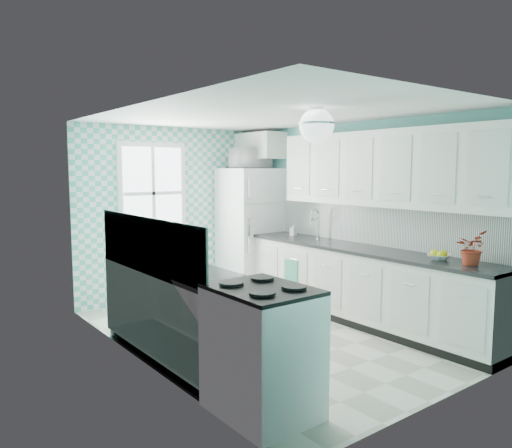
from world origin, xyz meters
TOP-DOWN VIEW (x-y plane):
  - floor at (0.00, 0.00)m, footprint 3.00×4.40m
  - ceiling at (0.00, 0.00)m, footprint 3.00×4.40m
  - wall_back at (0.00, 2.21)m, footprint 3.00×0.02m
  - wall_front at (0.00, -2.21)m, footprint 3.00×0.02m
  - wall_left at (-1.51, 0.00)m, footprint 0.02×4.40m
  - wall_right at (1.51, 0.00)m, footprint 0.02×4.40m
  - accent_wall at (0.00, 2.19)m, footprint 3.00×0.01m
  - window at (-0.35, 2.16)m, footprint 1.04×0.05m
  - backsplash_right at (1.49, -0.40)m, footprint 0.02×3.60m
  - backsplash_left at (-1.49, -0.07)m, footprint 0.02×2.15m
  - upper_cabinets_right at (1.33, -0.60)m, footprint 0.33×3.20m
  - upper_cabinet_fridge at (1.30, 1.83)m, footprint 0.40×0.74m
  - ceiling_light at (0.00, -0.80)m, footprint 0.34×0.34m
  - base_cabinets_right at (1.20, -0.40)m, footprint 0.60×3.60m
  - countertop_right at (1.19, -0.40)m, footprint 0.63×3.60m
  - base_cabinets_left at (-1.20, -0.07)m, footprint 0.60×2.15m
  - countertop_left at (-1.19, -0.07)m, footprint 0.63×2.15m
  - fridge at (1.11, 1.78)m, footprint 0.83×0.82m
  - stove at (-1.20, -1.47)m, footprint 0.66×0.82m
  - sink at (1.20, 0.54)m, footprint 0.44×0.37m
  - rug at (0.36, 0.36)m, footprint 0.89×1.07m
  - dish_towel at (0.89, 0.57)m, footprint 0.02×0.27m
  - fruit_bowl at (1.20, -1.44)m, footprint 0.32×0.32m
  - potted_plant at (1.20, -1.78)m, footprint 0.38×0.35m
  - soap_bottle at (1.25, 0.94)m, footprint 0.09×0.09m
  - microwave at (1.11, 1.78)m, footprint 0.57×0.39m

SIDE VIEW (x-z plane):
  - floor at x=0.00m, z-range -0.02..0.00m
  - rug at x=0.36m, z-range 0.00..0.02m
  - base_cabinets_right at x=1.20m, z-range 0.00..0.90m
  - base_cabinets_left at x=-1.20m, z-range 0.00..0.90m
  - dish_towel at x=0.89m, z-range 0.28..0.68m
  - stove at x=-1.20m, z-range 0.02..1.01m
  - countertop_right at x=1.19m, z-range 0.90..0.94m
  - countertop_left at x=-1.19m, z-range 0.90..0.94m
  - sink at x=1.20m, z-range 0.67..1.20m
  - fridge at x=1.11m, z-range 0.00..1.90m
  - fruit_bowl at x=1.20m, z-range 0.94..1.00m
  - soap_bottle at x=1.25m, z-range 0.94..1.11m
  - potted_plant at x=1.20m, z-range 0.94..1.29m
  - backsplash_right at x=1.49m, z-range 0.94..1.45m
  - backsplash_left at x=-1.49m, z-range 0.94..1.45m
  - wall_back at x=0.00m, z-range 0.00..2.50m
  - wall_front at x=0.00m, z-range 0.00..2.50m
  - wall_left at x=-1.51m, z-range 0.00..2.50m
  - wall_right at x=1.51m, z-range 0.00..2.50m
  - accent_wall at x=0.00m, z-range 0.00..2.50m
  - window at x=-0.35m, z-range 0.83..2.27m
  - upper_cabinets_right at x=1.33m, z-range 1.45..2.35m
  - microwave at x=1.11m, z-range 1.90..2.22m
  - upper_cabinet_fridge at x=1.30m, z-range 2.05..2.45m
  - ceiling_light at x=0.00m, z-range 2.15..2.50m
  - ceiling at x=0.00m, z-range 2.50..2.52m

